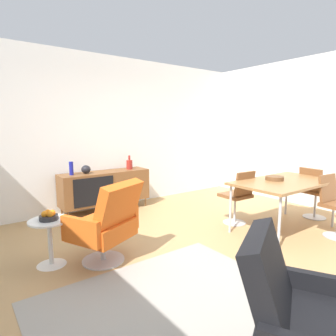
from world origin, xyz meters
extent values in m
plane|color=tan|center=(0.00, 0.00, 0.00)|extent=(8.32, 8.32, 0.00)
cube|color=white|center=(0.00, 2.60, 1.40)|extent=(6.80, 0.12, 2.80)
cube|color=white|center=(3.20, 0.00, 1.40)|extent=(0.12, 5.60, 2.80)
cube|color=brown|center=(-0.10, 2.30, 0.44)|extent=(1.60, 0.44, 0.56)
cube|color=black|center=(-0.40, 2.08, 0.44)|extent=(0.70, 0.01, 0.48)
cylinder|color=brown|center=(-0.84, 2.13, 0.08)|extent=(0.03, 0.03, 0.16)
cylinder|color=brown|center=(0.64, 2.13, 0.08)|extent=(0.03, 0.03, 0.16)
cylinder|color=brown|center=(-0.84, 2.47, 0.08)|extent=(0.03, 0.03, 0.16)
cylinder|color=brown|center=(0.64, 2.47, 0.08)|extent=(0.03, 0.03, 0.16)
cylinder|color=maroon|center=(0.40, 2.30, 0.80)|extent=(0.11, 0.11, 0.17)
cylinder|color=maroon|center=(0.40, 2.30, 0.93)|extent=(0.04, 0.04, 0.09)
ellipsoid|color=black|center=(-0.44, 2.30, 0.79)|extent=(0.16, 0.16, 0.14)
cylinder|color=navy|center=(-0.69, 2.30, 0.83)|extent=(0.07, 0.07, 0.22)
cube|color=olive|center=(1.61, -0.16, 0.72)|extent=(1.60, 0.90, 0.04)
cylinder|color=#B7B7BC|center=(0.89, -0.55, 0.35)|extent=(0.04, 0.04, 0.70)
cylinder|color=#B7B7BC|center=(2.33, -0.55, 0.35)|extent=(0.04, 0.04, 0.70)
cylinder|color=#B7B7BC|center=(0.89, 0.23, 0.35)|extent=(0.04, 0.04, 0.70)
cylinder|color=#B7B7BC|center=(2.33, 0.23, 0.35)|extent=(0.04, 0.04, 0.70)
cylinder|color=brown|center=(1.53, -0.04, 0.77)|extent=(0.26, 0.26, 0.06)
cube|color=brown|center=(1.26, 0.46, 0.45)|extent=(0.42, 0.42, 0.05)
cube|color=brown|center=(1.25, 0.28, 0.67)|extent=(0.38, 0.11, 0.38)
cylinder|color=#B7B7BC|center=(1.26, 0.46, 0.21)|extent=(0.04, 0.04, 0.42)
cylinder|color=#B7B7BC|center=(1.26, 0.46, 0.01)|extent=(0.36, 0.36, 0.01)
cube|color=brown|center=(1.98, -0.60, 0.67)|extent=(0.39, 0.11, 0.38)
cube|color=brown|center=(2.56, -0.16, 0.45)|extent=(0.43, 0.43, 0.05)
cube|color=brown|center=(2.38, -0.15, 0.67)|extent=(0.12, 0.39, 0.38)
cylinder|color=#B7B7BC|center=(2.56, -0.16, 0.21)|extent=(0.04, 0.04, 0.42)
cylinder|color=#B7B7BC|center=(2.56, -0.16, 0.01)|extent=(0.36, 0.36, 0.01)
cube|color=#D85919|center=(-0.95, 0.49, 0.38)|extent=(0.78, 0.76, 0.20)
cube|color=#D85919|center=(-0.85, 0.28, 0.69)|extent=(0.66, 0.50, 0.51)
cube|color=#D85919|center=(-0.65, 0.63, 0.46)|extent=(0.27, 0.48, 0.28)
cube|color=#D85919|center=(-1.25, 0.35, 0.46)|extent=(0.27, 0.48, 0.28)
cylinder|color=#B7B7BC|center=(-0.95, 0.49, 0.14)|extent=(0.06, 0.06, 0.28)
cylinder|color=#B7B7BC|center=(-0.95, 0.49, 0.01)|extent=(0.48, 0.48, 0.02)
cube|color=black|center=(-0.83, -1.56, 0.69)|extent=(0.66, 0.52, 0.51)
cube|color=black|center=(-0.43, -1.61, 0.46)|extent=(0.29, 0.47, 0.28)
cylinder|color=white|center=(-1.46, 0.75, 0.51)|extent=(0.44, 0.44, 0.02)
cylinder|color=white|center=(-1.46, 0.75, 0.25)|extent=(0.05, 0.05, 0.50)
cone|color=white|center=(-1.46, 0.75, 0.01)|extent=(0.32, 0.32, 0.02)
cylinder|color=#262628|center=(-1.46, 0.75, 0.55)|extent=(0.20, 0.20, 0.05)
sphere|color=orange|center=(-1.42, 0.75, 0.59)|extent=(0.07, 0.07, 0.07)
sphere|color=orange|center=(-1.46, 0.79, 0.59)|extent=(0.07, 0.07, 0.07)
sphere|color=orange|center=(-1.50, 0.75, 0.59)|extent=(0.07, 0.07, 0.07)
sphere|color=orange|center=(-1.45, 0.71, 0.59)|extent=(0.07, 0.07, 0.07)
cube|color=gray|center=(-0.84, -0.64, 0.00)|extent=(2.20, 1.70, 0.01)
camera|label=1|loc=(-2.21, -2.45, 1.54)|focal=30.73mm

